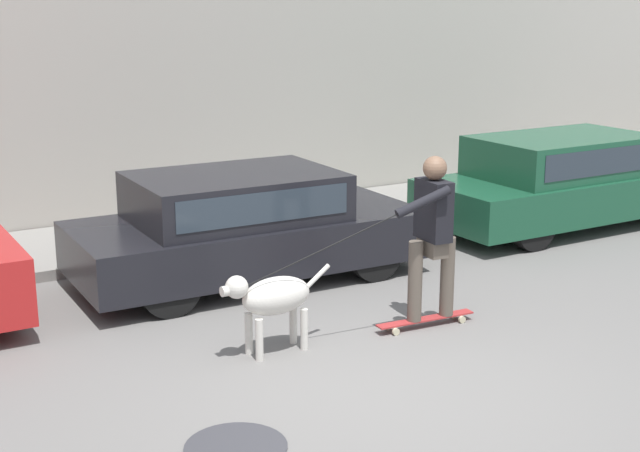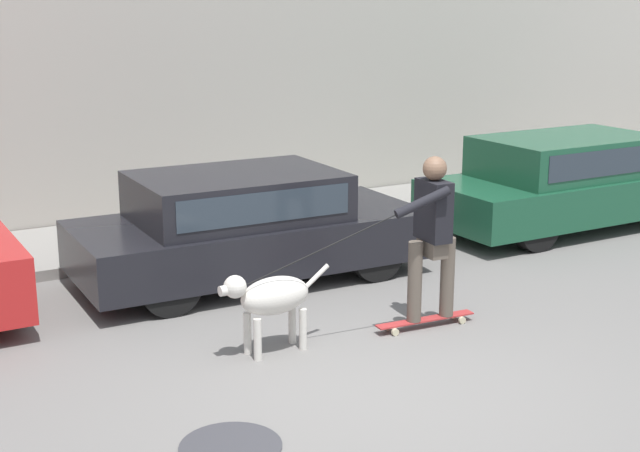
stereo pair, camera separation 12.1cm
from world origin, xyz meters
name	(u,v)px [view 2 (the right image)]	position (x,y,z in m)	size (l,w,h in m)	color
ground_plane	(379,385)	(0.00, 0.00, 0.00)	(36.00, 36.00, 0.00)	slate
back_wall	(125,28)	(0.00, 6.35, 2.70)	(32.00, 0.30, 5.40)	#ADA89E
sidewalk_curb	(163,236)	(0.00, 5.18, 0.06)	(30.00, 2.00, 0.13)	gray
parked_car_1	(246,227)	(0.27, 3.15, 0.61)	(3.94, 1.76, 1.23)	black
parked_car_2	(572,182)	(5.23, 3.14, 0.63)	(4.40, 1.70, 1.28)	black
dog	(271,298)	(-0.45, 1.07, 0.52)	(1.12, 0.38, 0.78)	beige
skateboarder	(431,231)	(1.17, 0.90, 0.96)	(2.46, 0.57, 1.67)	beige
manhole_cover	(231,446)	(-1.49, -0.36, 0.01)	(0.74, 0.74, 0.01)	#38383D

